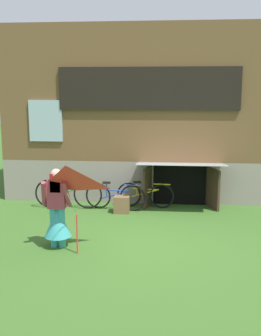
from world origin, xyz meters
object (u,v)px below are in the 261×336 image
(person, at_px, (57,215))
(bicycle_green, at_px, (68,193))
(kite, at_px, (66,190))
(wooden_crate, at_px, (122,204))
(bicycle_blue, at_px, (115,196))
(bicycle_yellow, at_px, (145,195))

(person, bearing_deg, bicycle_green, 97.91)
(kite, distance_m, bicycle_green, 3.46)
(bicycle_green, bearing_deg, wooden_crate, -10.34)
(person, bearing_deg, wooden_crate, 66.03)
(person, xyz_separation_m, bicycle_blue, (0.80, 2.63, -0.30))
(person, relative_size, bicycle_green, 0.88)
(bicycle_blue, distance_m, bicycle_green, 1.24)
(bicycle_blue, distance_m, wooden_crate, 0.34)
(bicycle_yellow, height_order, wooden_crate, bicycle_yellow)
(kite, bearing_deg, wooden_crate, 77.50)
(person, xyz_separation_m, kite, (0.34, -0.58, 0.63))
(kite, xyz_separation_m, bicycle_yellow, (1.22, 3.50, -0.95))
(bicycle_green, bearing_deg, kite, -75.87)
(bicycle_blue, bearing_deg, bicycle_green, -173.37)
(bicycle_blue, xyz_separation_m, bicycle_green, (-1.23, 0.04, 0.04))
(wooden_crate, bearing_deg, kite, -102.50)
(kite, xyz_separation_m, wooden_crate, (0.66, 2.97, -1.08))
(bicycle_yellow, distance_m, bicycle_blue, 0.81)
(bicycle_green, relative_size, wooden_crate, 4.23)
(person, bearing_deg, bicycle_blue, 71.75)
(person, distance_m, bicycle_yellow, 3.33)
(person, height_order, bicycle_green, person)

